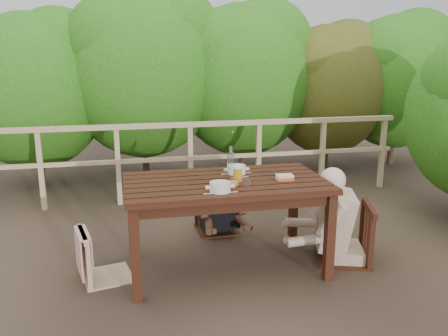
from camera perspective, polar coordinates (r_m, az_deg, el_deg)
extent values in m
plane|color=#483628|center=(4.26, 0.15, -11.98)|extent=(60.00, 60.00, 0.00)
cube|color=black|center=(4.10, 0.15, -7.03)|extent=(1.71, 0.96, 0.79)
cube|color=tan|center=(4.04, -14.34, -7.51)|extent=(0.49, 0.49, 0.83)
cube|color=black|center=(4.92, -0.88, -2.95)|extent=(0.45, 0.45, 0.86)
cube|color=black|center=(4.37, 14.60, -4.72)|extent=(0.62, 0.62, 0.99)
cube|color=tan|center=(5.95, -4.10, 0.79)|extent=(5.60, 0.10, 1.01)
cylinder|color=white|center=(3.65, -0.49, -2.44)|extent=(0.28, 0.28, 0.09)
cylinder|color=white|center=(4.18, 1.53, -0.28)|extent=(0.28, 0.28, 0.09)
ellipsoid|color=#B27E2C|center=(3.80, 0.99, -1.98)|extent=(0.11, 0.08, 0.07)
cylinder|color=gold|center=(3.93, 1.67, -0.81)|extent=(0.08, 0.08, 0.15)
cylinder|color=white|center=(4.14, 0.83, 0.84)|extent=(0.06, 0.06, 0.27)
cylinder|color=silver|center=(3.79, 2.82, -2.00)|extent=(0.06, 0.06, 0.07)
cube|color=white|center=(4.01, 7.40, -1.25)|extent=(0.15, 0.11, 0.06)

